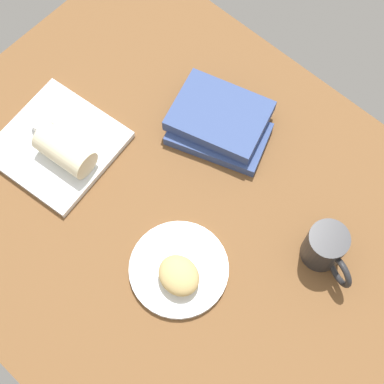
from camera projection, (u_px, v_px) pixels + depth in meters
The scene contains 8 objects.
dining_table at pixel (172, 206), 121.50cm from camera, with size 110.00×90.00×4.00cm, color brown.
round_plate at pixel (179, 269), 113.47cm from camera, with size 19.69×19.69×1.40cm, color white.
scone_pastry at pixel (179, 275), 109.99cm from camera, with size 8.62×7.34×4.45cm, color tan.
square_plate at pixel (58, 145), 123.94cm from camera, with size 23.61×23.61×1.60cm, color white.
sauce_cup at pixel (42, 123), 123.49cm from camera, with size 4.63×4.63×2.70cm.
breakfast_wrap at pixel (65, 151), 118.92cm from camera, with size 6.46×6.46×12.32cm, color beige.
book_stack at pixel (219, 123), 123.49cm from camera, with size 25.31×21.62×5.76cm.
coffee_mug at pixel (326, 248), 110.73cm from camera, with size 12.55×7.86×9.67cm.
Camera 1 is at (32.71, -29.78, 115.28)cm, focal length 53.90 mm.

